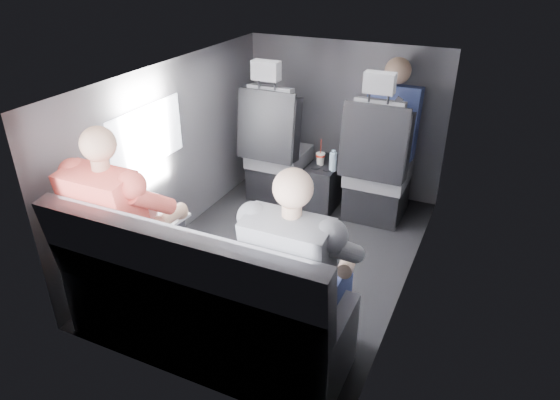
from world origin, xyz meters
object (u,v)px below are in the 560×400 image
at_px(soda_cup, 320,158).
at_px(passenger_rear_right, 300,273).
at_px(passenger_rear_left, 126,224).
at_px(front_seat_left, 276,156).
at_px(water_bottle, 333,161).
at_px(laptop_white, 147,214).
at_px(rear_bench, 202,307).
at_px(passenger_front_right, 392,124).
at_px(laptop_black, 306,251).
at_px(center_console, 325,184).
at_px(front_seat_right, 376,174).

distance_m(soda_cup, passenger_rear_right, 1.90).
bearing_deg(soda_cup, passenger_rear_left, -105.79).
xyz_separation_m(front_seat_left, water_bottle, (0.55, -0.07, 0.08)).
relative_size(laptop_white, passenger_rear_right, 0.32).
distance_m(rear_bench, passenger_front_right, 2.26).
relative_size(soda_cup, laptop_black, 0.53).
bearing_deg(laptop_black, center_console, 106.40).
bearing_deg(front_seat_left, passenger_rear_right, -61.45).
xyz_separation_m(front_seat_left, soda_cup, (0.41, -0.00, 0.06)).
bearing_deg(passenger_rear_right, laptop_white, 171.36).
xyz_separation_m(soda_cup, passenger_rear_left, (-0.51, -1.80, 0.19)).
relative_size(center_console, rear_bench, 0.30).
bearing_deg(soda_cup, passenger_rear_right, -72.49).
height_order(front_seat_left, passenger_rear_left, same).
distance_m(front_seat_left, rear_bench, 1.96).
bearing_deg(laptop_white, passenger_rear_left, -95.63).
distance_m(center_console, soda_cup, 0.26).
bearing_deg(laptop_white, front_seat_right, 59.23).
height_order(front_seat_right, passenger_rear_left, same).
bearing_deg(passenger_rear_left, rear_bench, -9.83).
xyz_separation_m(laptop_white, passenger_front_right, (1.01, 1.90, 0.12)).
xyz_separation_m(passenger_rear_right, passenger_front_right, (-0.05, 2.06, 0.12)).
xyz_separation_m(laptop_black, passenger_front_right, (-0.01, 1.87, 0.12)).
xyz_separation_m(laptop_black, passenger_rear_left, (-1.03, -0.19, 0.01)).
bearing_deg(passenger_front_right, passenger_rear_right, -88.52).
bearing_deg(front_seat_right, water_bottle, -168.03).
bearing_deg(rear_bench, laptop_black, 30.41).
height_order(front_seat_left, water_bottle, front_seat_left).
xyz_separation_m(laptop_black, passenger_rear_right, (0.05, -0.19, -0.00)).
height_order(front_seat_right, laptop_white, front_seat_right).
bearing_deg(laptop_white, soda_cup, 73.25).
bearing_deg(laptop_black, front_seat_right, 91.32).
height_order(rear_bench, passenger_rear_left, passenger_rear_left).
bearing_deg(passenger_rear_right, soda_cup, 107.51).
xyz_separation_m(center_console, laptop_black, (0.49, -1.66, 0.43)).
xyz_separation_m(water_bottle, laptop_black, (0.39, -1.54, 0.15)).
bearing_deg(front_seat_right, center_console, 174.93).
height_order(passenger_rear_right, passenger_front_right, passenger_front_right).
xyz_separation_m(front_seat_left, center_console, (0.45, 0.04, -0.20)).
relative_size(front_seat_right, passenger_rear_left, 1.00).
relative_size(center_console, passenger_rear_left, 0.38).
distance_m(front_seat_left, passenger_rear_right, 2.07).
bearing_deg(passenger_rear_left, front_seat_left, 86.98).
height_order(passenger_rear_left, passenger_front_right, passenger_front_right).
distance_m(water_bottle, laptop_white, 1.70).
relative_size(rear_bench, passenger_rear_left, 1.27).
height_order(rear_bench, water_bottle, rear_bench).
height_order(passenger_rear_left, passenger_rear_right, passenger_rear_left).
distance_m(rear_bench, laptop_black, 0.65).
bearing_deg(passenger_front_right, soda_cup, -152.99).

